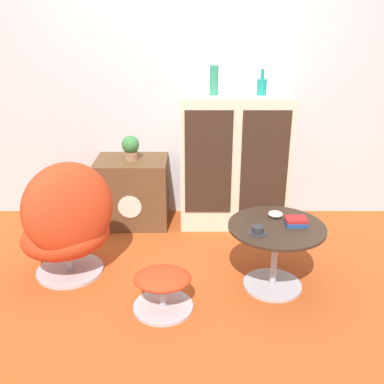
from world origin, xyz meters
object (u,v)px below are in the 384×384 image
Objects in this scene: coffee_table at (274,246)px; teacup at (256,230)px; sideboard at (233,161)px; vase_inner_left at (260,86)px; tv_console at (132,191)px; vase_leftmost at (213,80)px; egg_chair at (66,223)px; potted_plant at (129,147)px; book_stack at (295,221)px; ottoman at (161,285)px; bowl at (274,214)px.

teacup is (-0.15, -0.11, 0.17)m from coffee_table.
vase_inner_left is at bearing 1.07° from sideboard.
vase_leftmost is at bearing 1.13° from tv_console.
vase_inner_left reaches higher than sideboard.
vase_inner_left is 1.67× the size of teacup.
vase_inner_left is at bearing 0.00° from vase_leftmost.
egg_chair is 1.90m from vase_inner_left.
sideboard is 1.85× the size of tv_console.
coffee_table is at bearing 36.33° from teacup.
sideboard reaches higher than tv_console.
potted_plant is (-0.90, -0.01, 0.13)m from sideboard.
vase_leftmost reaches higher than potted_plant.
book_stack is at bearing -39.81° from tv_console.
teacup is at bearing -87.24° from sideboard.
ottoman is (-0.56, -1.31, -0.41)m from sideboard.
coffee_table is 3.13× the size of vase_inner_left.
vase_leftmost is (-0.19, 0.00, 0.70)m from sideboard.
teacup is at bearing -122.16° from bowl.
ottoman is (0.34, -1.30, -0.13)m from tv_console.
book_stack is (1.23, -1.03, 0.20)m from tv_console.
egg_chair is 1.01m from potted_plant.
tv_console is 2.99× the size of vase_inner_left.
teacup is at bearing -78.19° from vase_leftmost.
ottoman is at bearing -163.12° from book_stack.
coffee_table is (0.76, 0.25, 0.15)m from ottoman.
book_stack is (0.33, -1.04, -0.08)m from sideboard.
coffee_table is 1.39m from vase_inner_left.
potted_plant is 1.50× the size of book_stack.
potted_plant reaches higher than teacup.
vase_leftmost is (0.37, 1.31, 1.10)m from ottoman.
vase_inner_left is at bearing 96.71° from book_stack.
egg_chair is 8.60× the size of bowl.
sideboard is 1.09m from book_stack.
book_stack is at bearing 7.13° from coffee_table.
potted_plant is 1.45m from bowl.
tv_console is 1.35m from ottoman.
book_stack is at bearing -83.29° from vase_inner_left.
ottoman is 0.60× the size of coffee_table.
tv_console is 1.51m from teacup.
coffee_table is (1.45, -0.14, -0.10)m from egg_chair.
vase_inner_left is (0.77, 1.31, 1.06)m from ottoman.
egg_chair is at bearing 175.46° from book_stack.
vase_leftmost reaches higher than bowl.
tv_console is (-0.90, -0.01, -0.28)m from sideboard.
coffee_table is (1.10, -1.04, 0.02)m from tv_console.
coffee_table is 1.57m from potted_plant.
teacup is at bearing -10.80° from egg_chair.
coffee_table is 0.25m from teacup.
book_stack is 1.36× the size of bowl.
egg_chair is (-0.34, -0.90, 0.12)m from tv_console.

